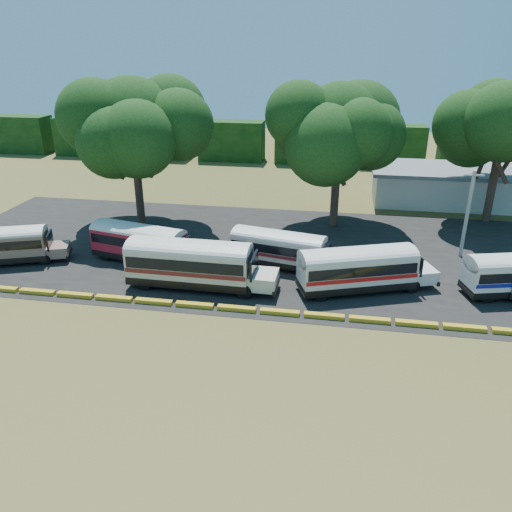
% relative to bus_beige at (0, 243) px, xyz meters
% --- Properties ---
extents(ground, '(160.00, 160.00, 0.00)m').
position_rel_bus_beige_xyz_m(ground, '(22.38, -5.59, -1.79)').
color(ground, '#3C4717').
rests_on(ground, ground).
extents(asphalt_strip, '(64.00, 24.00, 0.02)m').
position_rel_bus_beige_xyz_m(asphalt_strip, '(23.38, 6.41, -1.78)').
color(asphalt_strip, black).
rests_on(asphalt_strip, ground).
extents(curb, '(53.70, 0.45, 0.30)m').
position_rel_bus_beige_xyz_m(curb, '(22.38, -4.59, -1.64)').
color(curb, gold).
rests_on(curb, ground).
extents(terminal_building, '(19.00, 9.00, 4.00)m').
position_rel_bus_beige_xyz_m(terminal_building, '(40.38, 24.41, 0.25)').
color(terminal_building, beige).
rests_on(terminal_building, ground).
extents(treeline_backdrop, '(130.00, 4.00, 6.00)m').
position_rel_bus_beige_xyz_m(treeline_backdrop, '(22.38, 42.41, 1.21)').
color(treeline_backdrop, black).
rests_on(treeline_backdrop, ground).
extents(bus_beige, '(9.68, 5.49, 3.11)m').
position_rel_bus_beige_xyz_m(bus_beige, '(0.00, 0.00, 0.00)').
color(bus_beige, black).
rests_on(bus_beige, ground).
extents(bus_red, '(10.17, 4.58, 3.25)m').
position_rel_bus_beige_xyz_m(bus_red, '(11.34, 2.32, 0.08)').
color(bus_red, black).
rests_on(bus_red, ground).
extents(bus_cream_west, '(11.32, 2.99, 3.71)m').
position_rel_bus_beige_xyz_m(bus_cream_west, '(16.94, -1.55, 0.31)').
color(bus_cream_west, black).
rests_on(bus_cream_west, ground).
extents(bus_cream_east, '(9.63, 4.23, 3.08)m').
position_rel_bus_beige_xyz_m(bus_cream_east, '(22.96, 3.19, -0.05)').
color(bus_cream_east, black).
rests_on(bus_cream_east, ground).
extents(bus_white_red, '(10.64, 5.99, 3.42)m').
position_rel_bus_beige_xyz_m(bus_white_red, '(29.20, -0.10, 0.15)').
color(bus_white_red, black).
rests_on(bus_white_red, ground).
extents(tree_west, '(11.20, 11.20, 14.41)m').
position_rel_bus_beige_xyz_m(tree_west, '(7.77, 11.16, 8.48)').
color(tree_west, '#38241C').
rests_on(tree_west, ground).
extents(tree_center, '(10.14, 10.14, 13.93)m').
position_rel_bus_beige_xyz_m(tree_center, '(26.97, 14.18, 8.37)').
color(tree_center, '#38241C').
rests_on(tree_center, ground).
extents(tree_east, '(10.09, 10.09, 13.55)m').
position_rel_bus_beige_xyz_m(tree_east, '(42.59, 18.27, 8.02)').
color(tree_east, '#38241C').
rests_on(tree_east, ground).
extents(utility_pole, '(1.60, 0.30, 7.53)m').
position_rel_bus_beige_xyz_m(utility_pole, '(38.07, 8.04, 2.09)').
color(utility_pole, gray).
rests_on(utility_pole, ground).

